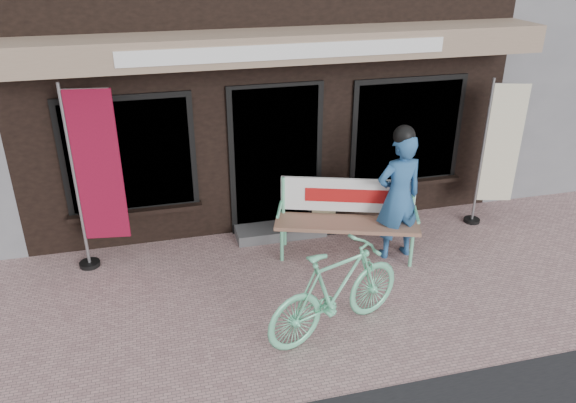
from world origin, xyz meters
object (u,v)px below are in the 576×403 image
object	(u,v)px
nobori_red	(95,177)
menu_stand	(323,209)
bench	(347,212)
nobori_cream	(498,152)
person	(399,194)
bicycle	(336,290)

from	to	relation	value
nobori_red	menu_stand	bearing A→B (deg)	9.47
bench	nobori_red	world-z (taller)	nobori_red
nobori_cream	bench	bearing A→B (deg)	-157.47
person	bicycle	distance (m)	1.93
person	nobori_red	bearing A→B (deg)	165.54
person	menu_stand	bearing A→B (deg)	130.95
person	bench	bearing A→B (deg)	154.17
nobori_red	menu_stand	distance (m)	3.14
nobori_red	menu_stand	size ratio (longest dim) A/B	3.00
menu_stand	bicycle	bearing A→B (deg)	-100.44
bench	bicycle	world-z (taller)	bicycle
bench	person	distance (m)	0.73
person	nobori_cream	xyz separation A→B (m)	(1.79, 0.54, 0.23)
bicycle	nobori_cream	size ratio (longest dim) A/B	0.79
nobori_red	menu_stand	world-z (taller)	nobori_red
person	nobori_red	size ratio (longest dim) A/B	0.75
nobori_red	bicycle	bearing A→B (deg)	-31.67
nobori_red	nobori_cream	distance (m)	5.60
bench	menu_stand	world-z (taller)	bench
nobori_cream	menu_stand	size ratio (longest dim) A/B	2.70
bench	person	xyz separation A→B (m)	(0.62, -0.25, 0.30)
person	nobori_cream	distance (m)	1.88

